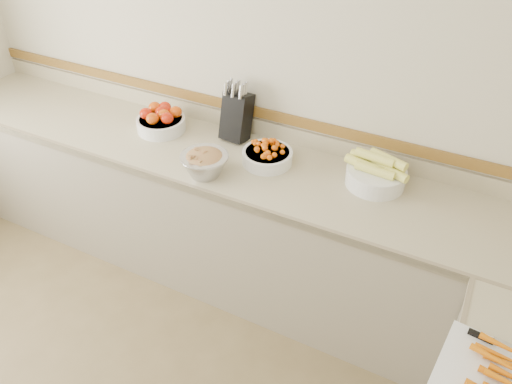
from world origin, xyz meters
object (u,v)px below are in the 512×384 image
at_px(knife_block, 237,115).
at_px(corn_bowl, 376,173).
at_px(rhubarb_bowl, 205,163).
at_px(tomato_bowl, 161,120).
at_px(cherry_tomato_bowl, 267,155).
at_px(cutting_board, 503,379).

xyz_separation_m(knife_block, corn_bowl, (0.86, -0.09, -0.08)).
distance_m(corn_bowl, rhubarb_bowl, 0.89).
relative_size(tomato_bowl, cherry_tomato_bowl, 1.06).
relative_size(knife_block, cherry_tomato_bowl, 1.31).
bearing_deg(knife_block, tomato_bowl, -164.21).
relative_size(cherry_tomato_bowl, rhubarb_bowl, 1.08).
bearing_deg(corn_bowl, rhubarb_bowl, -158.48).
bearing_deg(knife_block, cutting_board, -32.56).
height_order(tomato_bowl, cutting_board, tomato_bowl).
height_order(tomato_bowl, corn_bowl, corn_bowl).
distance_m(knife_block, tomato_bowl, 0.48).
bearing_deg(cherry_tomato_bowl, knife_block, 150.00).
xyz_separation_m(knife_block, cutting_board, (1.57, -1.00, -0.13)).
xyz_separation_m(tomato_bowl, cherry_tomato_bowl, (0.73, -0.03, -0.01)).
height_order(corn_bowl, rhubarb_bowl, corn_bowl).
xyz_separation_m(tomato_bowl, corn_bowl, (1.32, 0.04, 0.00)).
bearing_deg(tomato_bowl, cutting_board, -23.41).
xyz_separation_m(knife_block, rhubarb_bowl, (0.03, -0.41, -0.07)).
distance_m(knife_block, corn_bowl, 0.87).
bearing_deg(knife_block, rhubarb_bowl, -85.20).
relative_size(knife_block, tomato_bowl, 1.23).
relative_size(knife_block, corn_bowl, 1.07).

